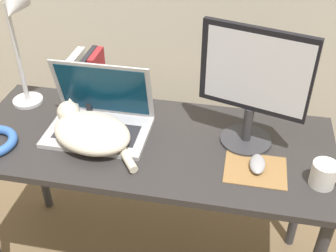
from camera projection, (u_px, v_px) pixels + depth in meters
desk at (150, 157)px, 1.69m from camera, size 1.42×0.59×0.75m
laptop at (100, 119)px, 1.67m from camera, size 0.40×0.27×0.28m
cat at (90, 131)px, 1.60m from camera, size 0.40×0.33×0.12m
external_monitor at (253, 83)px, 1.48m from camera, size 0.39×0.20×0.47m
mousepad at (255, 170)px, 1.50m from camera, size 0.22×0.17×0.00m
computer_mouse at (257, 164)px, 1.50m from camera, size 0.06×0.11×0.03m
book_row at (88, 81)px, 1.78m from camera, size 0.12×0.16×0.25m
desk_lamp at (16, 30)px, 1.63m from camera, size 0.17×0.17×0.52m
webcam at (135, 94)px, 1.83m from camera, size 0.05×0.05×0.07m
mug at (324, 174)px, 1.42m from camera, size 0.13×0.09×0.09m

